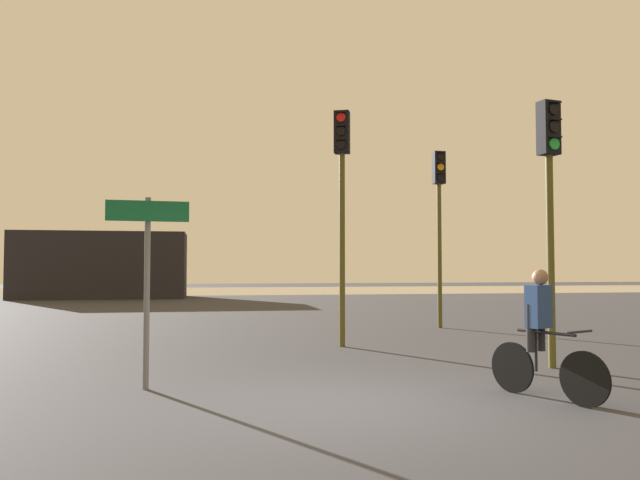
{
  "coord_description": "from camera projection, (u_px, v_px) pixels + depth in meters",
  "views": [
    {
      "loc": [
        -1.71,
        -7.29,
        1.63
      ],
      "look_at": [
        0.5,
        5.0,
        2.2
      ],
      "focal_mm": 35.0,
      "sensor_mm": 36.0,
      "label": 1
    }
  ],
  "objects": [
    {
      "name": "distant_building",
      "position": [
        103.0,
        265.0,
        34.25
      ],
      "size": [
        8.94,
        4.0,
        3.59
      ],
      "primitive_type": "cube",
      "color": "black",
      "rests_on": "ground"
    },
    {
      "name": "direction_sign_post",
      "position": [
        147.0,
        264.0,
        8.46
      ],
      "size": [
        1.1,
        0.15,
        2.6
      ],
      "rotation": [
        0.0,
        0.0,
        3.22
      ],
      "color": "slate",
      "rests_on": "ground"
    },
    {
      "name": "water_strip",
      "position": [
        232.0,
        291.0,
        45.31
      ],
      "size": [
        80.0,
        16.0,
        0.01
      ],
      "primitive_type": "cube",
      "color": "#9E937F",
      "rests_on": "ground"
    },
    {
      "name": "traffic_light_near_right",
      "position": [
        550.0,
        182.0,
        10.34
      ],
      "size": [
        0.36,
        0.38,
        4.42
      ],
      "rotation": [
        0.0,
        0.0,
        3.33
      ],
      "color": "#4C4719",
      "rests_on": "ground"
    },
    {
      "name": "traffic_light_center",
      "position": [
        342.0,
        184.0,
        13.13
      ],
      "size": [
        0.38,
        0.4,
        4.96
      ],
      "rotation": [
        0.0,
        0.0,
        2.78
      ],
      "color": "#4C4719",
      "rests_on": "ground"
    },
    {
      "name": "traffic_light_far_right",
      "position": [
        439.0,
        206.0,
        17.22
      ],
      "size": [
        0.33,
        0.34,
        4.87
      ],
      "rotation": [
        0.0,
        0.0,
        3.18
      ],
      "color": "#4C4719",
      "rests_on": "ground"
    },
    {
      "name": "ground_plane",
      "position": [
        353.0,
        406.0,
        7.39
      ],
      "size": [
        120.0,
        120.0,
        0.0
      ],
      "primitive_type": "plane",
      "color": "#333338"
    },
    {
      "name": "cyclist",
      "position": [
        541.0,
        333.0,
        7.83
      ],
      "size": [
        0.76,
        1.59,
        1.62
      ],
      "rotation": [
        0.0,
        0.0,
        -2.73
      ],
      "color": "black",
      "rests_on": "ground"
    }
  ]
}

